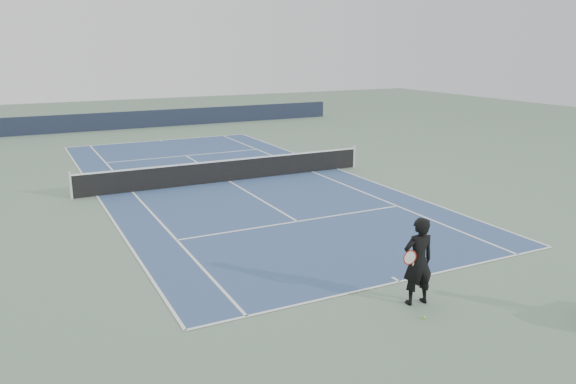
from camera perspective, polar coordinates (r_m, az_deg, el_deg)
name	(u,v)px	position (r m, az deg, el deg)	size (l,w,h in m)	color
ground	(229,181)	(24.36, -6.02, 1.08)	(80.00, 80.00, 0.00)	slate
court_surface	(229,181)	(24.36, -6.02, 1.10)	(10.97, 23.77, 0.01)	#324D78
tennis_net	(229,170)	(24.25, -6.05, 2.24)	(12.90, 0.10, 1.07)	silver
windscreen_far	(138,120)	(41.24, -14.98, 7.12)	(30.00, 0.25, 1.20)	black
tennis_player	(418,261)	(12.98, 13.07, -6.86)	(0.87, 0.64, 2.05)	black
tennis_ball	(424,317)	(12.71, 13.69, -12.27)	(0.07, 0.07, 0.07)	#B3DA2C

